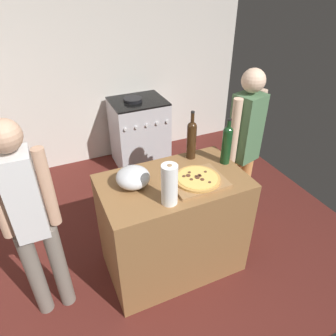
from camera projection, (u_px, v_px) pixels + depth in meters
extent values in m
cube|color=#511E19|center=(129.00, 223.00, 3.25)|extent=(4.17, 3.45, 0.02)
cube|color=beige|center=(82.00, 61.00, 3.65)|extent=(4.17, 0.10, 2.60)
cube|color=olive|center=(173.00, 225.00, 2.55)|extent=(1.10, 0.65, 0.91)
cube|color=#9E7247|center=(197.00, 181.00, 2.28)|extent=(0.40, 0.32, 0.02)
cylinder|color=tan|center=(197.00, 179.00, 2.27)|extent=(0.34, 0.34, 0.02)
cylinder|color=#EAC660|center=(197.00, 177.00, 2.27)|extent=(0.30, 0.30, 0.00)
cylinder|color=brown|center=(199.00, 175.00, 2.28)|extent=(0.03, 0.03, 0.01)
cylinder|color=brown|center=(184.00, 176.00, 2.27)|extent=(0.02, 0.02, 0.01)
cylinder|color=brown|center=(196.00, 176.00, 2.27)|extent=(0.02, 0.02, 0.01)
cylinder|color=brown|center=(191.00, 179.00, 2.24)|extent=(0.02, 0.02, 0.01)
cylinder|color=brown|center=(197.00, 178.00, 2.26)|extent=(0.03, 0.03, 0.01)
cylinder|color=brown|center=(188.00, 176.00, 2.28)|extent=(0.03, 0.03, 0.01)
cylinder|color=brown|center=(205.00, 172.00, 2.32)|extent=(0.02, 0.02, 0.01)
cylinder|color=brown|center=(202.00, 179.00, 2.24)|extent=(0.03, 0.03, 0.01)
cylinder|color=brown|center=(200.00, 176.00, 2.27)|extent=(0.02, 0.02, 0.01)
cylinder|color=brown|center=(210.00, 182.00, 2.21)|extent=(0.02, 0.02, 0.01)
cylinder|color=brown|center=(189.00, 172.00, 2.31)|extent=(0.02, 0.02, 0.01)
cylinder|color=#B2B2B7|center=(134.00, 185.00, 2.24)|extent=(0.10, 0.10, 0.01)
ellipsoid|color=silver|center=(133.00, 177.00, 2.20)|extent=(0.24, 0.24, 0.15)
cylinder|color=white|center=(169.00, 185.00, 2.01)|extent=(0.11, 0.11, 0.29)
cylinder|color=#997551|center=(169.00, 184.00, 2.01)|extent=(0.03, 0.03, 0.30)
cylinder|color=#143819|center=(226.00, 147.00, 2.44)|extent=(0.08, 0.08, 0.28)
sphere|color=#143819|center=(228.00, 131.00, 2.36)|extent=(0.08, 0.08, 0.08)
cylinder|color=#143819|center=(229.00, 124.00, 2.33)|extent=(0.03, 0.03, 0.07)
cylinder|color=black|center=(230.00, 120.00, 2.31)|extent=(0.03, 0.03, 0.01)
cylinder|color=#331E0F|center=(191.00, 142.00, 2.50)|extent=(0.08, 0.08, 0.28)
sphere|color=#331E0F|center=(192.00, 127.00, 2.43)|extent=(0.08, 0.08, 0.08)
cylinder|color=#331E0F|center=(192.00, 118.00, 2.39)|extent=(0.03, 0.03, 0.09)
cylinder|color=black|center=(193.00, 112.00, 2.36)|extent=(0.03, 0.03, 0.01)
cube|color=#B7B7BC|center=(139.00, 133.00, 4.01)|extent=(0.66, 0.55, 0.85)
cube|color=black|center=(138.00, 101.00, 3.77)|extent=(0.66, 0.55, 0.02)
cylinder|color=silver|center=(125.00, 129.00, 3.57)|extent=(0.04, 0.02, 0.04)
cylinder|color=silver|center=(136.00, 127.00, 3.61)|extent=(0.04, 0.02, 0.04)
cylinder|color=silver|center=(147.00, 125.00, 3.66)|extent=(0.04, 0.02, 0.04)
cylinder|color=silver|center=(157.00, 123.00, 3.70)|extent=(0.04, 0.02, 0.04)
cylinder|color=silver|center=(167.00, 122.00, 3.75)|extent=(0.04, 0.02, 0.04)
cylinder|color=black|center=(133.00, 100.00, 3.73)|extent=(0.22, 0.22, 0.04)
cylinder|color=slate|center=(35.00, 275.00, 2.22)|extent=(0.11, 0.11, 0.79)
cylinder|color=slate|center=(60.00, 267.00, 2.28)|extent=(0.11, 0.11, 0.79)
cube|color=silver|center=(23.00, 196.00, 1.87)|extent=(0.19, 0.20, 0.59)
cylinder|color=tan|center=(47.00, 188.00, 1.91)|extent=(0.08, 0.08, 0.56)
sphere|color=tan|center=(4.00, 136.00, 1.65)|extent=(0.19, 0.19, 0.19)
cylinder|color=#D88C4C|center=(243.00, 189.00, 3.07)|extent=(0.11, 0.11, 0.79)
cylinder|color=#D88C4C|center=(230.00, 196.00, 2.97)|extent=(0.11, 0.11, 0.79)
cube|color=#4C724C|center=(246.00, 128.00, 2.64)|extent=(0.27, 0.25, 0.59)
cylinder|color=beige|center=(258.00, 121.00, 2.72)|extent=(0.08, 0.08, 0.56)
cylinder|color=beige|center=(234.00, 132.00, 2.55)|extent=(0.08, 0.08, 0.56)
sphere|color=beige|center=(254.00, 80.00, 2.42)|extent=(0.19, 0.19, 0.19)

